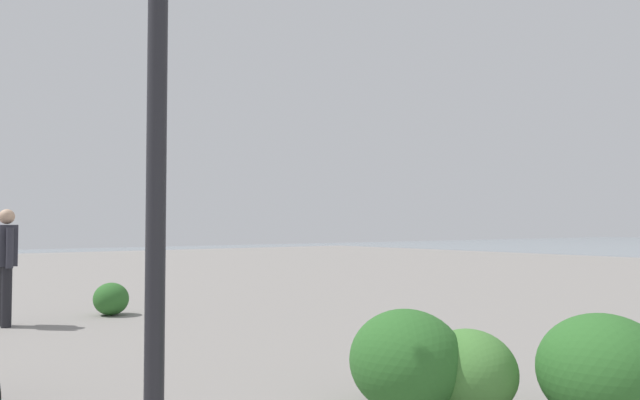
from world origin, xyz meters
name	(u,v)px	position (x,y,z in m)	size (l,w,h in m)	color
lamppost	(157,70)	(4.64, 1.15, 2.57)	(0.98, 0.28, 3.83)	#232328
pedestrian	(6,258)	(10.52, 0.98, 0.99)	(0.62, 0.24, 1.71)	black
bollard_mid	(393,373)	(3.89, -0.42, 0.36)	(0.13, 0.13, 0.69)	#232328
shrub_low	(604,371)	(2.85, -1.53, 0.42)	(0.98, 0.88, 0.83)	#2D6628
shrub_round	(407,361)	(3.98, -0.65, 0.41)	(0.96, 0.86, 0.81)	#2D6628
shrub_wide	(111,299)	(10.75, -0.65, 0.27)	(0.62, 0.56, 0.53)	#2D6628
shrub_tall	(469,372)	(3.66, -1.01, 0.33)	(0.78, 0.70, 0.66)	#477F38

